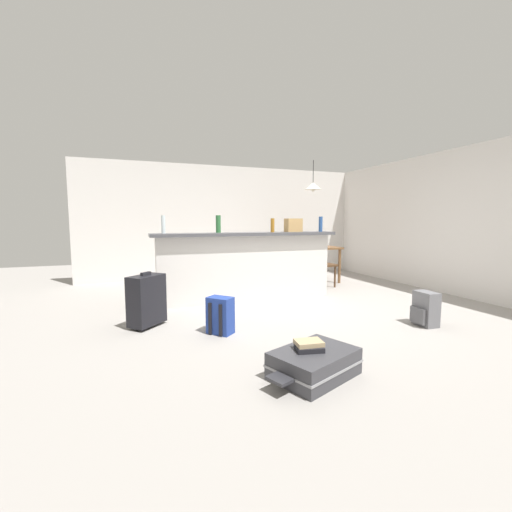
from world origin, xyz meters
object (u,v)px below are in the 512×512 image
at_px(dining_table, 310,251).
at_px(suitcase_flat_charcoal, 314,363).
at_px(bottle_clear, 163,224).
at_px(backpack_blue, 221,316).
at_px(dining_chair_near_partition, 321,260).
at_px(backpack_grey, 425,309).
at_px(pendant_lamp, 313,186).
at_px(grocery_bag, 293,225).
at_px(suitcase_upright_black, 147,300).
at_px(bottle_amber, 273,225).
at_px(dining_chair_far_side, 303,255).
at_px(book_stack, 309,346).
at_px(bottle_green, 218,224).
at_px(bottle_blue, 321,224).

height_order(dining_table, suitcase_flat_charcoal, dining_table).
relative_size(bottle_clear, backpack_blue, 0.62).
height_order(bottle_clear, dining_chair_near_partition, bottle_clear).
height_order(suitcase_flat_charcoal, backpack_grey, backpack_grey).
distance_m(pendant_lamp, backpack_grey, 3.54).
distance_m(grocery_bag, backpack_grey, 2.37).
relative_size(suitcase_flat_charcoal, suitcase_upright_black, 1.33).
height_order(bottle_amber, suitcase_flat_charcoal, bottle_amber).
relative_size(dining_chair_far_side, book_stack, 3.70).
bearing_deg(bottle_amber, dining_chair_near_partition, 29.38).
bearing_deg(suitcase_flat_charcoal, backpack_blue, 109.18).
height_order(dining_chair_near_partition, backpack_grey, dining_chair_near_partition).
height_order(bottle_amber, dining_chair_far_side, bottle_amber).
bearing_deg(suitcase_flat_charcoal, suitcase_upright_black, 123.65).
bearing_deg(backpack_grey, bottle_green, 136.13).
bearing_deg(book_stack, dining_chair_far_side, 62.39).
distance_m(dining_chair_near_partition, suitcase_flat_charcoal, 3.94).
bearing_deg(backpack_grey, pendant_lamp, 86.99).
xyz_separation_m(bottle_clear, bottle_blue, (2.54, -0.11, -0.00)).
distance_m(dining_table, dining_chair_far_side, 0.56).
relative_size(bottle_blue, suitcase_flat_charcoal, 0.28).
height_order(bottle_blue, suitcase_upright_black, bottle_blue).
relative_size(bottle_green, dining_table, 0.24).
height_order(bottle_blue, dining_chair_far_side, bottle_blue).
bearing_deg(grocery_bag, dining_chair_far_side, 56.95).
xyz_separation_m(bottle_blue, pendant_lamp, (0.53, 1.20, 0.76)).
xyz_separation_m(bottle_clear, dining_chair_near_partition, (3.01, 0.65, -0.71)).
height_order(dining_chair_near_partition, book_stack, dining_chair_near_partition).
relative_size(bottle_amber, backpack_blue, 0.53).
distance_m(bottle_blue, backpack_blue, 2.62).
xyz_separation_m(grocery_bag, suitcase_upright_black, (-2.38, -0.84, -0.88)).
bearing_deg(backpack_blue, backpack_grey, -13.88).
distance_m(dining_chair_far_side, suitcase_flat_charcoal, 4.90).
bearing_deg(book_stack, suitcase_flat_charcoal, -32.57).
xyz_separation_m(bottle_clear, backpack_grey, (2.91, -1.97, -1.03)).
bearing_deg(backpack_blue, bottle_clear, 109.50).
bearing_deg(bottle_blue, backpack_blue, -148.39).
bearing_deg(backpack_grey, suitcase_upright_black, 160.34).
xyz_separation_m(dining_table, suitcase_upright_black, (-3.36, -1.97, -0.32)).
relative_size(bottle_green, dining_chair_far_side, 0.29).
relative_size(bottle_green, dining_chair_near_partition, 0.29).
xyz_separation_m(grocery_bag, book_stack, (-1.19, -2.67, -0.95)).
height_order(backpack_blue, book_stack, backpack_blue).
bearing_deg(bottle_amber, grocery_bag, 16.39).
distance_m(backpack_grey, suitcase_upright_black, 3.40).
distance_m(bottle_blue, dining_chair_far_side, 2.02).
relative_size(bottle_green, bottle_blue, 1.06).
xyz_separation_m(bottle_amber, grocery_bag, (0.43, 0.13, -0.00)).
bearing_deg(bottle_clear, backpack_grey, -34.15).
bearing_deg(bottle_green, backpack_grey, -43.87).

